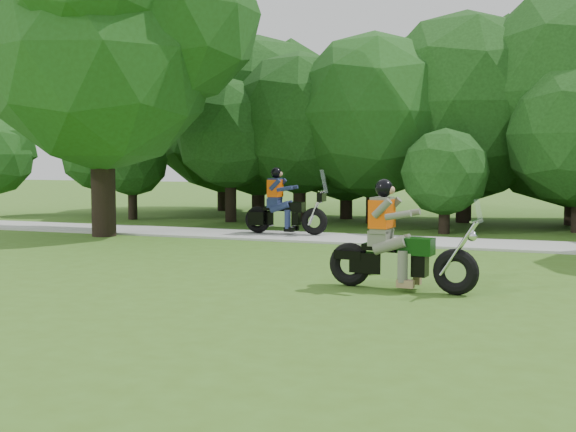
# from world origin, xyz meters

# --- Properties ---
(ground) EXTENTS (100.00, 100.00, 0.00)m
(ground) POSITION_xyz_m (0.00, 0.00, 0.00)
(ground) COLOR #40661D
(ground) RESTS_ON ground
(walkway) EXTENTS (60.00, 2.20, 0.06)m
(walkway) POSITION_xyz_m (0.00, 8.00, 0.03)
(walkway) COLOR #ADADA8
(walkway) RESTS_ON ground
(tree_line) EXTENTS (39.25, 11.45, 7.85)m
(tree_line) POSITION_xyz_m (1.27, 14.44, 3.64)
(tree_line) COLOR black
(tree_line) RESTS_ON ground
(big_tree_west) EXTENTS (8.64, 6.56, 9.96)m
(big_tree_west) POSITION_xyz_m (-10.54, 6.85, 5.76)
(big_tree_west) COLOR black
(big_tree_west) RESTS_ON ground
(chopper_motorcycle) EXTENTS (2.60, 0.79, 1.86)m
(chopper_motorcycle) POSITION_xyz_m (-1.00, 1.08, 0.69)
(chopper_motorcycle) COLOR black
(chopper_motorcycle) RESTS_ON ground
(touring_motorcycle) EXTENTS (2.48, 0.70, 1.89)m
(touring_motorcycle) POSITION_xyz_m (-5.81, 8.30, 0.75)
(touring_motorcycle) COLOR black
(touring_motorcycle) RESTS_ON walkway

